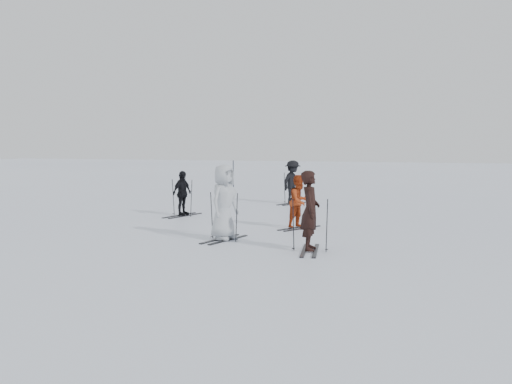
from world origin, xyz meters
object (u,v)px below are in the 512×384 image
Objects in this scene: skier_grey at (224,203)px; skier_uphill_left at (182,194)px; skier_near_dark at (310,212)px; skier_red at (299,202)px; skier_uphill_far at (293,183)px; piste_marker at (233,180)px.

skier_uphill_left is at bearing 50.91° from skier_grey.
skier_near_dark is 3.49m from skier_red.
skier_uphill_left is (-3.15, 4.01, -0.20)m from skier_grey.
skier_uphill_far is at bearing 7.26° from skier_near_dark.
skier_uphill_far is (-0.63, 8.98, -0.08)m from skier_grey.
skier_uphill_far is (-3.06, 9.75, -0.04)m from skier_near_dark.
skier_red is (-1.10, 3.30, -0.15)m from skier_near_dark.
skier_red is at bearing -56.77° from piste_marker.
skier_uphill_far is 3.27m from piste_marker.
skier_grey is at bearing -128.70° from skier_uphill_left.
skier_grey is at bearing -156.26° from skier_uphill_far.
skier_near_dark is 7.35m from skier_uphill_left.
skier_uphill_far is (2.53, 4.96, 0.12)m from skier_uphill_left.
skier_near_dark is at bearing -142.86° from skier_uphill_far.
piste_marker is at bearing 60.67° from skier_red.
skier_red reaches higher than skier_uphill_left.
skier_uphill_far is at bearing -21.21° from piste_marker.
skier_uphill_left is (-4.48, 1.48, -0.01)m from skier_red.
piste_marker reaches higher than skier_red.
piste_marker is (-6.10, 10.93, -0.05)m from skier_near_dark.
skier_grey is at bearing -70.13° from piste_marker.
skier_grey is 1.09× the size of skier_uphill_far.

